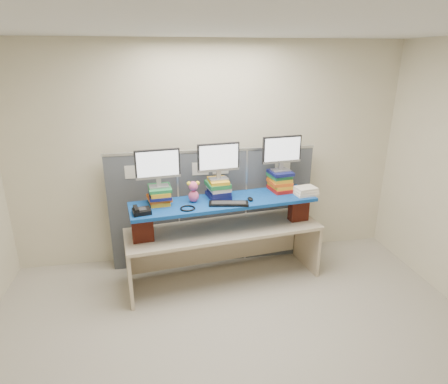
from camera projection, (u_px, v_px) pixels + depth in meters
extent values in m
cube|color=beige|center=(245.00, 217.00, 2.94)|extent=(5.00, 4.00, 2.80)
cube|color=#B8B0A0|center=(242.00, 357.00, 3.41)|extent=(5.00, 4.00, 0.01)
cube|color=silver|center=(249.00, 23.00, 2.46)|extent=(5.00, 4.00, 0.01)
cube|color=#42464E|center=(144.00, 213.00, 4.67)|extent=(0.85, 0.05, 1.50)
cube|color=#42464E|center=(213.00, 209.00, 4.81)|extent=(0.85, 0.05, 1.50)
cube|color=#42464E|center=(277.00, 204.00, 4.95)|extent=(0.85, 0.05, 1.50)
cube|color=silver|center=(212.00, 150.00, 4.55)|extent=(2.60, 0.06, 0.03)
cube|color=silver|center=(133.00, 172.00, 4.44)|extent=(0.20, 0.00, 0.16)
cube|color=silver|center=(200.00, 169.00, 4.57)|extent=(0.20, 0.00, 0.16)
cube|color=silver|center=(221.00, 168.00, 4.61)|extent=(0.20, 0.00, 0.16)
cube|color=silver|center=(283.00, 165.00, 4.74)|extent=(0.20, 0.00, 0.16)
cube|color=beige|center=(224.00, 229.00, 4.40)|extent=(2.35, 0.95, 0.04)
cube|color=beige|center=(129.00, 270.00, 4.21)|extent=(0.12, 0.62, 0.66)
cube|color=beige|center=(307.00, 242.00, 4.83)|extent=(0.12, 0.62, 0.66)
cube|color=maroon|center=(142.00, 228.00, 4.04)|extent=(0.24, 0.15, 0.31)
cube|color=maroon|center=(299.00, 208.00, 4.56)|extent=(0.24, 0.15, 0.31)
cube|color=navy|center=(224.00, 202.00, 4.29)|extent=(2.18, 0.79, 0.04)
cube|color=gold|center=(160.00, 201.00, 4.18)|extent=(0.24, 0.29, 0.05)
cube|color=#E35815|center=(159.00, 198.00, 4.17)|extent=(0.29, 0.31, 0.03)
cube|color=#12164F|center=(160.00, 196.00, 4.15)|extent=(0.26, 0.30, 0.03)
cube|color=gold|center=(160.00, 192.00, 4.15)|extent=(0.24, 0.32, 0.05)
cube|color=#1F743B|center=(160.00, 188.00, 4.14)|extent=(0.27, 0.31, 0.04)
cube|color=#12164F|center=(218.00, 195.00, 4.37)|extent=(0.28, 0.33, 0.04)
cube|color=#12164F|center=(219.00, 191.00, 4.36)|extent=(0.25, 0.31, 0.05)
cube|color=beige|center=(219.00, 188.00, 4.35)|extent=(0.27, 0.32, 0.04)
cube|color=#1F743B|center=(218.00, 184.00, 4.32)|extent=(0.29, 0.32, 0.05)
cube|color=gold|center=(218.00, 181.00, 4.31)|extent=(0.23, 0.29, 0.04)
cube|color=#A11512|center=(280.00, 189.00, 4.58)|extent=(0.27, 0.33, 0.04)
cube|color=gold|center=(280.00, 185.00, 4.58)|extent=(0.26, 0.32, 0.04)
cube|color=#E35815|center=(280.00, 182.00, 4.56)|extent=(0.26, 0.31, 0.04)
cube|color=gold|center=(280.00, 179.00, 4.55)|extent=(0.24, 0.29, 0.04)
cube|color=#1F743B|center=(279.00, 175.00, 4.54)|extent=(0.27, 0.31, 0.05)
cube|color=#12164F|center=(280.00, 173.00, 4.50)|extent=(0.29, 0.31, 0.04)
cube|color=#959599|center=(159.00, 186.00, 4.12)|extent=(0.23, 0.16, 0.01)
cube|color=#959599|center=(159.00, 182.00, 4.10)|extent=(0.05, 0.04, 0.09)
cube|color=black|center=(158.00, 164.00, 4.03)|extent=(0.49, 0.09, 0.32)
cube|color=silver|center=(158.00, 164.00, 4.01)|extent=(0.44, 0.06, 0.28)
cube|color=#959599|center=(219.00, 179.00, 4.30)|extent=(0.23, 0.16, 0.01)
cube|color=#959599|center=(219.00, 174.00, 4.29)|extent=(0.05, 0.04, 0.09)
cube|color=black|center=(218.00, 157.00, 4.22)|extent=(0.49, 0.09, 0.32)
cube|color=silver|center=(219.00, 158.00, 4.20)|extent=(0.44, 0.06, 0.28)
cube|color=#959599|center=(281.00, 170.00, 4.51)|extent=(0.23, 0.16, 0.01)
cube|color=#959599|center=(281.00, 166.00, 4.49)|extent=(0.05, 0.04, 0.09)
cube|color=black|center=(282.00, 149.00, 4.42)|extent=(0.49, 0.09, 0.32)
cube|color=silver|center=(282.00, 150.00, 4.40)|extent=(0.44, 0.06, 0.28)
cube|color=black|center=(229.00, 204.00, 4.15)|extent=(0.46, 0.22, 0.02)
cube|color=#28282A|center=(229.00, 202.00, 4.14)|extent=(0.39, 0.16, 0.00)
ellipsoid|color=black|center=(250.00, 199.00, 4.27)|extent=(0.09, 0.12, 0.03)
cube|color=black|center=(142.00, 211.00, 3.91)|extent=(0.21, 0.20, 0.05)
cube|color=#28282A|center=(142.00, 209.00, 3.90)|extent=(0.11, 0.11, 0.01)
cube|color=black|center=(136.00, 209.00, 3.88)|extent=(0.07, 0.17, 0.03)
torus|color=black|center=(188.00, 208.00, 4.03)|extent=(0.18, 0.18, 0.02)
ellipsoid|color=#DD5486|center=(194.00, 196.00, 4.21)|extent=(0.12, 0.11, 0.13)
sphere|color=#DD5486|center=(193.00, 186.00, 4.17)|extent=(0.11, 0.11, 0.11)
sphere|color=yellow|center=(189.00, 184.00, 4.15)|extent=(0.05, 0.05, 0.05)
sphere|color=yellow|center=(198.00, 183.00, 4.16)|extent=(0.05, 0.05, 0.05)
cube|color=#F3E6CF|center=(305.00, 193.00, 4.45)|extent=(0.28, 0.24, 0.03)
cube|color=#F3E6CF|center=(306.00, 191.00, 4.44)|extent=(0.27, 0.23, 0.03)
cube|color=#F3E6CF|center=(306.00, 188.00, 4.43)|extent=(0.26, 0.22, 0.03)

